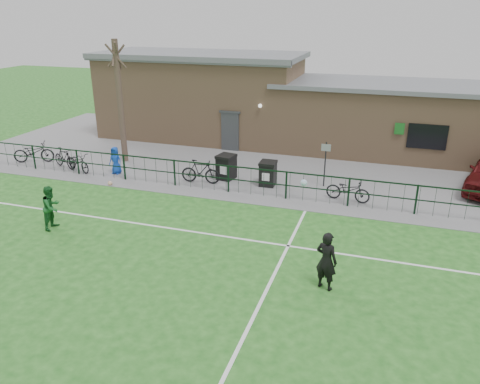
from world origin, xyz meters
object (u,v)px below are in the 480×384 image
(wheelie_bin_right, at_px, (268,174))
(spectator_child, at_px, (115,160))
(bicycle_a, at_px, (34,152))
(ball_ground, at_px, (110,183))
(bicycle_b, at_px, (64,158))
(sign_post, at_px, (325,164))
(bicycle_e, at_px, (348,190))
(wheelie_bin_left, at_px, (226,168))
(bicycle_d, at_px, (200,172))
(bare_tree, at_px, (120,103))
(bicycle_c, at_px, (78,162))
(outfield_player, at_px, (52,207))

(wheelie_bin_right, height_order, spectator_child, spectator_child)
(bicycle_a, xyz_separation_m, ball_ground, (5.50, -1.72, -0.44))
(spectator_child, bearing_deg, bicycle_b, -176.69)
(sign_post, height_order, bicycle_e, sign_post)
(wheelie_bin_left, distance_m, wheelie_bin_right, 2.03)
(wheelie_bin_right, relative_size, bicycle_e, 0.56)
(bicycle_b, relative_size, ball_ground, 8.33)
(sign_post, height_order, bicycle_d, sign_post)
(bare_tree, height_order, bicycle_b, bare_tree)
(ball_ground, bearing_deg, bicycle_c, 153.98)
(wheelie_bin_left, relative_size, bicycle_b, 0.63)
(bicycle_b, distance_m, bicycle_c, 0.98)
(sign_post, bearing_deg, spectator_child, -172.07)
(sign_post, distance_m, bicycle_b, 12.54)
(bare_tree, bearing_deg, bicycle_e, -9.67)
(outfield_player, bearing_deg, bicycle_b, 31.58)
(wheelie_bin_left, distance_m, bicycle_c, 7.20)
(sign_post, xyz_separation_m, outfield_player, (-8.51, -7.16, -0.23))
(sign_post, distance_m, ball_ground, 9.48)
(sign_post, xyz_separation_m, bicycle_a, (-14.51, -1.08, -0.48))
(bicycle_d, height_order, outfield_player, outfield_player)
(wheelie_bin_left, height_order, bicycle_a, same)
(wheelie_bin_right, relative_size, bicycle_d, 0.56)
(bicycle_c, relative_size, bicycle_d, 0.97)
(outfield_player, bearing_deg, bicycle_e, -61.91)
(bicycle_a, height_order, bicycle_d, bicycle_d)
(wheelie_bin_right, bearing_deg, bicycle_d, -168.64)
(outfield_player, xyz_separation_m, ball_ground, (-0.51, 4.36, -0.69))
(bicycle_a, height_order, spectator_child, spectator_child)
(bicycle_e, bearing_deg, sign_post, 48.55)
(bare_tree, xyz_separation_m, bicycle_c, (-1.24, -2.15, -2.53))
(bicycle_c, distance_m, bicycle_d, 6.21)
(bicycle_b, xyz_separation_m, outfield_player, (3.95, -5.78, 0.27))
(wheelie_bin_left, height_order, bicycle_d, bicycle_d)
(bicycle_a, xyz_separation_m, outfield_player, (6.00, -6.08, 0.24))
(wheelie_bin_left, distance_m, outfield_player, 7.91)
(bicycle_b, bearing_deg, bare_tree, -27.81)
(bicycle_c, bearing_deg, sign_post, -59.06)
(spectator_child, bearing_deg, ball_ground, -65.75)
(bicycle_a, distance_m, spectator_child, 4.92)
(bicycle_c, height_order, bicycle_d, bicycle_d)
(bicycle_b, bearing_deg, bicycle_e, -69.25)
(wheelie_bin_right, height_order, bicycle_d, bicycle_d)
(wheelie_bin_right, xyz_separation_m, outfield_player, (-6.13, -6.53, 0.27))
(sign_post, bearing_deg, ball_ground, -162.74)
(bicycle_d, bearing_deg, ball_ground, 107.97)
(bicycle_a, distance_m, bicycle_c, 3.06)
(bicycle_c, bearing_deg, bicycle_a, 103.55)
(wheelie_bin_right, distance_m, spectator_child, 7.26)
(bicycle_a, bearing_deg, bicycle_e, -115.01)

